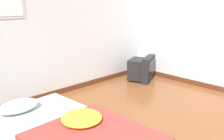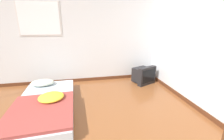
{
  "view_description": "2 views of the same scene",
  "coord_description": "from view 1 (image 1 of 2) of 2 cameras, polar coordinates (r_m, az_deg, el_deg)",
  "views": [
    {
      "loc": [
        -1.56,
        -0.51,
        1.52
      ],
      "look_at": [
        0.99,
        2.07,
        0.53
      ],
      "focal_mm": 40.0,
      "sensor_mm": 36.0,
      "label": 1
    },
    {
      "loc": [
        0.57,
        -1.2,
        1.59
      ],
      "look_at": [
        1.2,
        1.82,
        0.64
      ],
      "focal_mm": 24.0,
      "sensor_mm": 36.0,
      "label": 2
    }
  ],
  "objects": [
    {
      "name": "mattress_bed",
      "position": [
        2.86,
        -9.44,
        -14.13
      ],
      "size": [
        1.11,
        2.09,
        0.34
      ],
      "color": "silver",
      "rests_on": "ground_plane"
    },
    {
      "name": "wall_back",
      "position": [
        3.86,
        -21.12,
        10.86
      ],
      "size": [
        7.82,
        0.08,
        2.6
      ],
      "color": "silver",
      "rests_on": "ground_plane"
    },
    {
      "name": "crt_tv",
      "position": [
        5.01,
        6.88,
        0.29
      ],
      "size": [
        0.65,
        0.61,
        0.49
      ],
      "color": "black",
      "rests_on": "ground_plane"
    }
  ]
}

